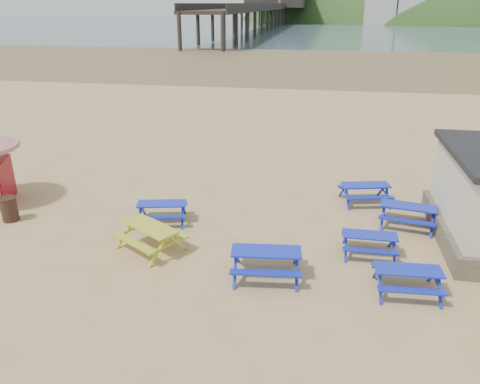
% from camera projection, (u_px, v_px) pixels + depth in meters
% --- Properties ---
extents(ground, '(400.00, 400.00, 0.00)m').
position_uv_depth(ground, '(234.00, 235.00, 16.17)').
color(ground, tan).
rests_on(ground, ground).
extents(wet_sand, '(400.00, 400.00, 0.00)m').
position_uv_depth(wet_sand, '(307.00, 60.00, 66.36)').
color(wet_sand, olive).
rests_on(wet_sand, ground).
extents(sea, '(400.00, 400.00, 0.00)m').
position_uv_depth(sea, '(321.00, 25.00, 171.32)').
color(sea, '#455763').
rests_on(sea, ground).
extents(picnic_table_blue_a, '(2.02, 1.75, 0.74)m').
position_uv_depth(picnic_table_blue_a, '(162.00, 212.00, 17.03)').
color(picnic_table_blue_a, '#111EAC').
rests_on(picnic_table_blue_a, ground).
extents(picnic_table_blue_b, '(2.17, 1.91, 0.78)m').
position_uv_depth(picnic_table_blue_b, '(365.00, 194.00, 18.64)').
color(picnic_table_blue_b, '#111EAC').
rests_on(picnic_table_blue_b, ground).
extents(picnic_table_blue_c, '(2.14, 1.84, 0.80)m').
position_uv_depth(picnic_table_blue_c, '(407.00, 216.00, 16.68)').
color(picnic_table_blue_c, '#111EAC').
rests_on(picnic_table_blue_c, ground).
extents(picnic_table_blue_d, '(2.17, 1.83, 0.84)m').
position_uv_depth(picnic_table_blue_d, '(266.00, 263.00, 13.58)').
color(picnic_table_blue_d, '#111EAC').
rests_on(picnic_table_blue_d, ground).
extents(picnic_table_blue_e, '(1.85, 1.52, 0.74)m').
position_uv_depth(picnic_table_blue_e, '(407.00, 281.00, 12.81)').
color(picnic_table_blue_e, '#111EAC').
rests_on(picnic_table_blue_e, ground).
extents(picnic_table_blue_f, '(1.70, 1.37, 0.71)m').
position_uv_depth(picnic_table_blue_f, '(369.00, 244.00, 14.78)').
color(picnic_table_blue_f, '#111EAC').
rests_on(picnic_table_blue_f, ground).
extents(picnic_table_yellow, '(2.55, 2.43, 0.84)m').
position_uv_depth(picnic_table_yellow, '(151.00, 238.00, 15.07)').
color(picnic_table_yellow, '#AAA610').
rests_on(picnic_table_yellow, ground).
extents(litter_bin, '(0.62, 0.62, 0.91)m').
position_uv_depth(litter_bin, '(9.00, 209.00, 17.08)').
color(litter_bin, '#382619').
rests_on(litter_bin, ground).
extents(pier, '(24.00, 220.00, 39.29)m').
position_uv_depth(pier, '(275.00, 9.00, 179.73)').
color(pier, black).
rests_on(pier, ground).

